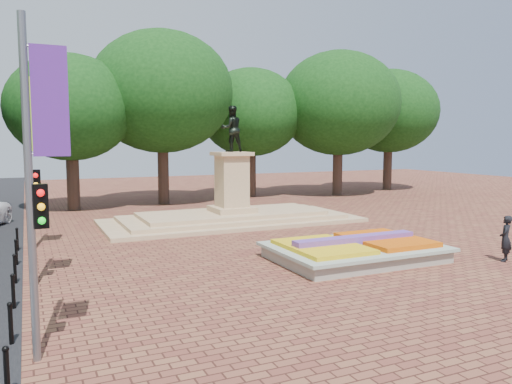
{
  "coord_description": "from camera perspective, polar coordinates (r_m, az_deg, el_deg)",
  "views": [
    {
      "loc": [
        -10.24,
        -17.36,
        4.51
      ],
      "look_at": [
        -0.83,
        3.02,
        2.2
      ],
      "focal_mm": 35.0,
      "sensor_mm": 36.0,
      "label": 1
    }
  ],
  "objects": [
    {
      "name": "pedestrian",
      "position": [
        20.95,
        26.63,
        -4.78
      ],
      "size": [
        0.75,
        0.69,
        1.73
      ],
      "primitive_type": "imported",
      "rotation": [
        0.0,
        0.0,
        3.72
      ],
      "color": "black",
      "rests_on": "ground"
    },
    {
      "name": "tree_row_back",
      "position": [
        37.59,
        -5.26,
        9.16
      ],
      "size": [
        44.8,
        8.8,
        10.43
      ],
      "color": "#34251C",
      "rests_on": "ground"
    },
    {
      "name": "ground",
      "position": [
        20.65,
        5.66,
        -6.77
      ],
      "size": [
        90.0,
        90.0,
        0.0
      ],
      "primitive_type": "plane",
      "color": "brown",
      "rests_on": "ground"
    },
    {
      "name": "monument",
      "position": [
        27.59,
        -2.77,
        -1.68
      ],
      "size": [
        14.0,
        6.0,
        6.4
      ],
      "color": "tan",
      "rests_on": "ground"
    },
    {
      "name": "bollard_row",
      "position": [
        16.36,
        -25.92,
        -8.83
      ],
      "size": [
        0.12,
        13.12,
        0.98
      ],
      "color": "black",
      "rests_on": "ground"
    },
    {
      "name": "banner_poles",
      "position": [
        16.07,
        -24.21,
        3.09
      ],
      "size": [
        0.88,
        11.17,
        7.0
      ],
      "color": "slate",
      "rests_on": "ground"
    },
    {
      "name": "flower_bed",
      "position": [
        19.49,
        11.29,
        -6.48
      ],
      "size": [
        6.3,
        4.3,
        0.91
      ],
      "color": "gray",
      "rests_on": "ground"
    }
  ]
}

